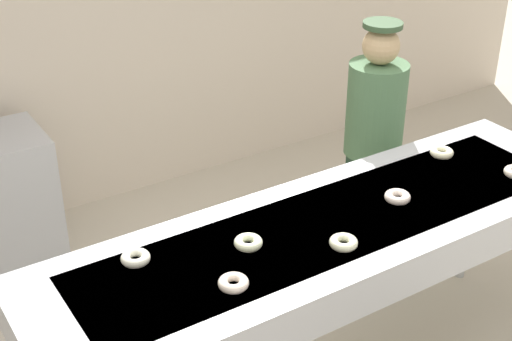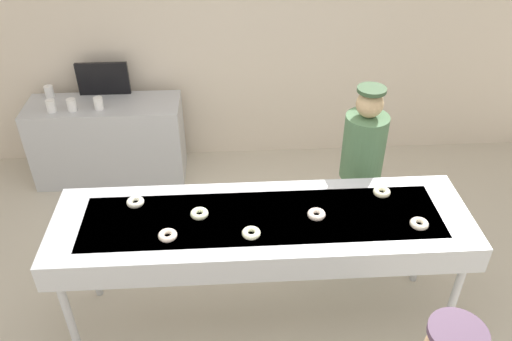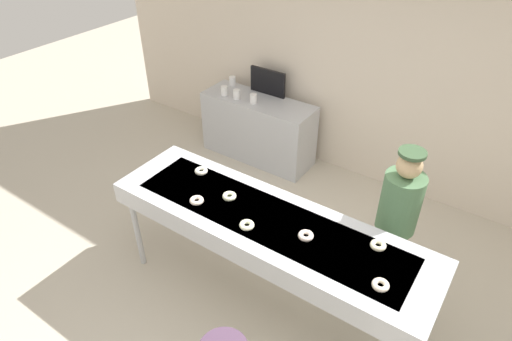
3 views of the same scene
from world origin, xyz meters
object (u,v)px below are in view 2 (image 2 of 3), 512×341
at_px(sugar_donut_4, 199,214).
at_px(prep_counter, 109,141).
at_px(sugar_donut_1, 168,235).
at_px(sugar_donut_6, 135,202).
at_px(fryer_conveyor, 262,228).
at_px(sugar_donut_2, 251,233).
at_px(paper_cup_3, 99,103).
at_px(sugar_donut_0, 382,192).
at_px(paper_cup_2, 51,106).
at_px(sugar_donut_3, 316,214).
at_px(sugar_donut_5, 419,224).
at_px(menu_display, 103,79).
at_px(paper_cup_0, 49,92).
at_px(paper_cup_1, 72,105).
at_px(worker_baker, 361,167).

relative_size(sugar_donut_4, prep_counter, 0.08).
xyz_separation_m(sugar_donut_1, sugar_donut_6, (-0.25, 0.36, 0.00)).
xyz_separation_m(fryer_conveyor, sugar_donut_4, (-0.42, 0.04, 0.12)).
xyz_separation_m(fryer_conveyor, sugar_donut_2, (-0.08, -0.18, 0.12)).
xyz_separation_m(sugar_donut_4, paper_cup_3, (-1.04, 1.88, -0.12)).
xyz_separation_m(sugar_donut_0, sugar_donut_6, (-1.74, -0.01, 0.00)).
relative_size(sugar_donut_6, paper_cup_2, 0.99).
relative_size(sugar_donut_3, sugar_donut_6, 1.00).
height_order(sugar_donut_5, paper_cup_2, sugar_donut_5).
xyz_separation_m(sugar_donut_4, menu_display, (-1.04, 2.21, -0.01)).
relative_size(paper_cup_2, paper_cup_3, 1.00).
xyz_separation_m(sugar_donut_2, paper_cup_0, (-1.93, 2.38, -0.12)).
bearing_deg(paper_cup_1, sugar_donut_4, -55.10).
bearing_deg(fryer_conveyor, sugar_donut_6, 167.65).
bearing_deg(sugar_donut_1, paper_cup_1, 118.09).
height_order(paper_cup_3, menu_display, menu_display).
distance_m(sugar_donut_0, worker_baker, 0.53).
xyz_separation_m(fryer_conveyor, sugar_donut_3, (0.36, -0.02, 0.12)).
xyz_separation_m(paper_cup_1, paper_cup_3, (0.25, 0.02, 0.00)).
height_order(sugar_donut_0, paper_cup_3, sugar_donut_0).
distance_m(prep_counter, paper_cup_3, 0.51).
bearing_deg(paper_cup_3, sugar_donut_0, -36.34).
xyz_separation_m(paper_cup_2, menu_display, (0.45, 0.35, 0.11)).
height_order(worker_baker, menu_display, worker_baker).
xyz_separation_m(sugar_donut_2, sugar_donut_3, (0.45, 0.16, 0.00)).
bearing_deg(prep_counter, sugar_donut_2, -57.92).
bearing_deg(menu_display, sugar_donut_4, -64.74).
distance_m(paper_cup_2, paper_cup_3, 0.45).
xyz_separation_m(paper_cup_1, menu_display, (0.26, 0.35, 0.11)).
relative_size(sugar_donut_3, prep_counter, 0.08).
height_order(paper_cup_1, menu_display, menu_display).
bearing_deg(sugar_donut_2, worker_baker, 43.54).
xyz_separation_m(sugar_donut_4, worker_baker, (1.27, 0.67, -0.13)).
xyz_separation_m(fryer_conveyor, sugar_donut_1, (-0.62, -0.17, 0.12)).
xyz_separation_m(sugar_donut_1, paper_cup_2, (-1.30, 2.06, -0.12)).
height_order(sugar_donut_2, paper_cup_1, sugar_donut_2).
height_order(sugar_donut_0, paper_cup_2, sugar_donut_0).
xyz_separation_m(sugar_donut_2, sugar_donut_5, (1.11, 0.02, 0.00)).
xyz_separation_m(sugar_donut_0, prep_counter, (-2.33, 1.82, -0.61)).
bearing_deg(paper_cup_2, sugar_donut_0, -31.27).
height_order(sugar_donut_0, sugar_donut_6, same).
bearing_deg(sugar_donut_4, sugar_donut_2, -32.48).
xyz_separation_m(paper_cup_2, paper_cup_3, (0.45, 0.03, 0.00)).
height_order(worker_baker, paper_cup_1, worker_baker).
distance_m(sugar_donut_2, paper_cup_3, 2.51).
bearing_deg(sugar_donut_5, worker_baker, 101.46).
bearing_deg(sugar_donut_2, paper_cup_2, 131.55).
distance_m(fryer_conveyor, menu_display, 2.68).
bearing_deg(sugar_donut_2, sugar_donut_6, 154.92).
height_order(fryer_conveyor, worker_baker, worker_baker).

